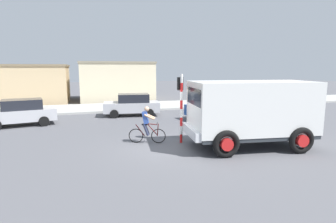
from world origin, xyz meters
The scene contains 10 objects.
ground_plane centered at (0.00, 0.00, 0.00)m, with size 120.00×120.00×0.00m, color #56565B.
sidewalk_far centered at (0.00, 12.89, 0.08)m, with size 80.00×5.00×0.16m, color #ADADA8.
truck_foreground centered at (3.52, -0.91, 1.67)m, with size 5.69×3.34×2.90m.
cyclist centered at (-0.69, 1.03, 0.86)m, with size 1.64×0.71×1.72m.
traffic_light_pole centered at (0.86, 0.72, 2.07)m, with size 0.24×0.43×3.20m.
car_red_near centered at (5.25, 5.74, 0.82)m, with size 4.18×2.25×1.60m.
car_white_mid centered at (-0.06, 8.65, 0.82)m, with size 4.19×2.27×1.60m.
car_far_side centered at (-7.10, 7.14, 0.82)m, with size 4.24×2.41×1.60m.
building_corner_left centered at (-9.69, 19.99, 1.91)m, with size 9.74×7.83×3.80m.
building_mid_block centered at (0.00, 19.38, 2.06)m, with size 7.63×6.60×4.11m.
Camera 1 is at (-3.44, -11.18, 3.47)m, focal length 29.43 mm.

